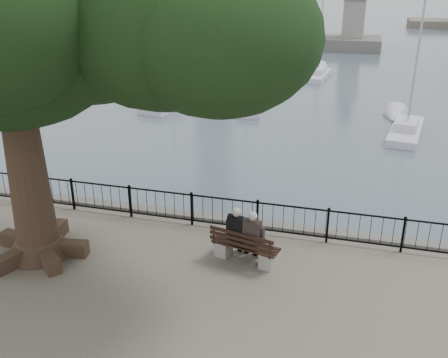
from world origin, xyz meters
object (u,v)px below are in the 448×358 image
(lion_monument, at_px, (353,28))
(tree, at_px, (40,8))
(person_right, at_px, (254,238))
(person_left, at_px, (239,234))
(bench, at_px, (245,250))

(lion_monument, bearing_deg, tree, -96.30)
(tree, bearing_deg, lion_monument, 83.70)
(person_right, bearing_deg, lion_monument, 89.11)
(person_left, relative_size, person_right, 1.00)
(person_right, distance_m, lion_monument, 48.98)
(bench, bearing_deg, tree, -167.94)
(bench, height_order, person_left, person_left)
(bench, xyz_separation_m, tree, (-4.52, -0.97, 5.99))
(bench, relative_size, lion_monument, 0.20)
(tree, bearing_deg, bench, 12.06)
(bench, xyz_separation_m, person_left, (-0.20, 0.15, 0.36))
(person_right, bearing_deg, tree, -167.97)
(person_right, height_order, lion_monument, lion_monument)
(person_right, bearing_deg, bench, -168.50)
(bench, bearing_deg, lion_monument, 88.83)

